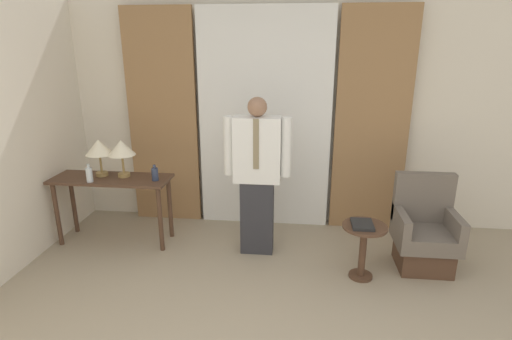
% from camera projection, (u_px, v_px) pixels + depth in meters
% --- Properties ---
extents(wall_back, '(10.00, 0.06, 2.70)m').
position_uv_depth(wall_back, '(265.00, 115.00, 4.81)').
color(wall_back, silver).
rests_on(wall_back, ground_plane).
extents(curtain_sheer_center, '(1.56, 0.06, 2.58)m').
position_uv_depth(curtain_sheer_center, '(264.00, 122.00, 4.71)').
color(curtain_sheer_center, white).
rests_on(curtain_sheer_center, ground_plane).
extents(curtain_drape_left, '(0.84, 0.06, 2.58)m').
position_uv_depth(curtain_drape_left, '(163.00, 119.00, 4.83)').
color(curtain_drape_left, '#997047').
rests_on(curtain_drape_left, ground_plane).
extents(curtain_drape_right, '(0.84, 0.06, 2.58)m').
position_uv_depth(curtain_drape_right, '(372.00, 124.00, 4.58)').
color(curtain_drape_right, '#997047').
rests_on(curtain_drape_right, ground_plane).
extents(desk, '(1.30, 0.45, 0.76)m').
position_uv_depth(desk, '(112.00, 189.00, 4.42)').
color(desk, '#4C3323').
rests_on(desk, ground_plane).
extents(table_lamp_left, '(0.29, 0.29, 0.41)m').
position_uv_depth(table_lamp_left, '(99.00, 148.00, 4.35)').
color(table_lamp_left, '#9E7F47').
rests_on(table_lamp_left, desk).
extents(table_lamp_right, '(0.29, 0.29, 0.41)m').
position_uv_depth(table_lamp_right, '(121.00, 149.00, 4.33)').
color(table_lamp_right, '#9E7F47').
rests_on(table_lamp_right, desk).
extents(bottle_near_edge, '(0.07, 0.07, 0.20)m').
position_uv_depth(bottle_near_edge, '(89.00, 175.00, 4.23)').
color(bottle_near_edge, silver).
rests_on(bottle_near_edge, desk).
extents(bottle_by_lamp, '(0.07, 0.07, 0.17)m').
position_uv_depth(bottle_by_lamp, '(155.00, 174.00, 4.27)').
color(bottle_by_lamp, '#2D3851').
rests_on(bottle_by_lamp, desk).
extents(person, '(0.69, 0.23, 1.68)m').
position_uv_depth(person, '(257.00, 172.00, 4.11)').
color(person, '#2D2D33').
rests_on(person, ground_plane).
extents(armchair, '(0.58, 0.54, 0.94)m').
position_uv_depth(armchair, '(424.00, 235.00, 3.99)').
color(armchair, '#4C3323').
rests_on(armchair, ground_plane).
extents(side_table, '(0.42, 0.42, 0.55)m').
position_uv_depth(side_table, '(363.00, 242.00, 3.78)').
color(side_table, '#4C3323').
rests_on(side_table, ground_plane).
extents(book, '(0.20, 0.25, 0.03)m').
position_uv_depth(book, '(362.00, 224.00, 3.71)').
color(book, black).
rests_on(book, side_table).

